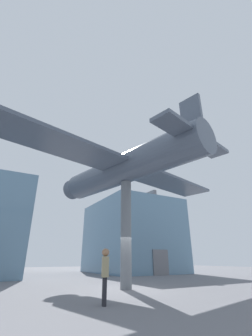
# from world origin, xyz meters

# --- Properties ---
(ground_plane) EXTENTS (80.00, 80.00, 0.00)m
(ground_plane) POSITION_xyz_m (0.00, 0.00, 0.00)
(ground_plane) COLOR slate
(glass_pavilion_right) EXTENTS (8.61, 10.94, 8.51)m
(glass_pavilion_right) POSITION_xyz_m (8.25, 13.26, 3.97)
(glass_pavilion_right) COLOR #60849E
(glass_pavilion_right) RESTS_ON ground_plane
(support_pylon_central) EXTENTS (0.59, 0.59, 5.66)m
(support_pylon_central) POSITION_xyz_m (0.00, 0.00, 2.83)
(support_pylon_central) COLOR slate
(support_pylon_central) RESTS_ON ground_plane
(suspended_airplane) EXTENTS (16.43, 12.19, 3.33)m
(suspended_airplane) POSITION_xyz_m (-0.04, 0.16, 6.58)
(suspended_airplane) COLOR #4C5666
(suspended_airplane) RESTS_ON support_pylon_central
(visitor_person) EXTENTS (0.34, 0.45, 1.75)m
(visitor_person) POSITION_xyz_m (-2.72, -3.37, 1.02)
(visitor_person) COLOR #232328
(visitor_person) RESTS_ON ground_plane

